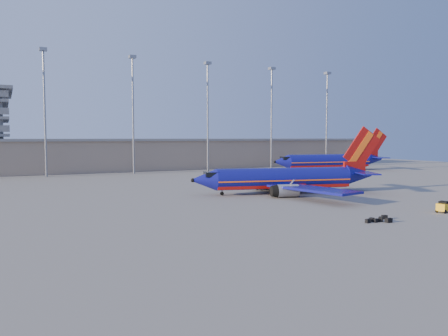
{
  "coord_description": "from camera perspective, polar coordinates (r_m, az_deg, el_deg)",
  "views": [
    {
      "loc": [
        -33.31,
        -59.46,
        8.82
      ],
      "look_at": [
        -2.28,
        2.12,
        4.0
      ],
      "focal_mm": 35.0,
      "sensor_mm": 36.0,
      "label": 1
    }
  ],
  "objects": [
    {
      "name": "aircraft_second",
      "position": [
        119.84,
        13.82,
        0.92
      ],
      "size": [
        33.71,
        13.26,
        11.48
      ],
      "rotation": [
        0.0,
        0.0,
        -0.17
      ],
      "color": "navy",
      "rests_on": "ground"
    },
    {
      "name": "light_mast_row",
      "position": [
        112.54,
        -6.83,
        8.42
      ],
      "size": [
        101.6,
        1.6,
        28.65
      ],
      "color": "gray",
      "rests_on": "ground"
    },
    {
      "name": "ground",
      "position": [
        68.72,
        2.5,
        -3.38
      ],
      "size": [
        220.0,
        220.0,
        0.0
      ],
      "primitive_type": "plane",
      "color": "slate",
      "rests_on": "ground"
    },
    {
      "name": "luggage_pile",
      "position": [
        48.86,
        19.64,
        -6.37
      ],
      "size": [
        3.79,
        2.06,
        0.51
      ],
      "color": "black",
      "rests_on": "ground"
    },
    {
      "name": "aircraft_main",
      "position": [
        69.6,
        8.29,
        -1.44
      ],
      "size": [
        30.99,
        29.45,
        10.66
      ],
      "rotation": [
        0.0,
        0.0,
        -0.24
      ],
      "color": "navy",
      "rests_on": "ground"
    },
    {
      "name": "baggage_tug",
      "position": [
        57.73,
        26.8,
        -4.52
      ],
      "size": [
        2.04,
        1.45,
        1.34
      ],
      "rotation": [
        0.0,
        0.0,
        0.19
      ],
      "color": "#F2AF15",
      "rests_on": "ground"
    },
    {
      "name": "terminal_building",
      "position": [
        125.27,
        -6.5,
        1.91
      ],
      "size": [
        122.0,
        16.0,
        8.5
      ],
      "color": "gray",
      "rests_on": "ground"
    }
  ]
}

